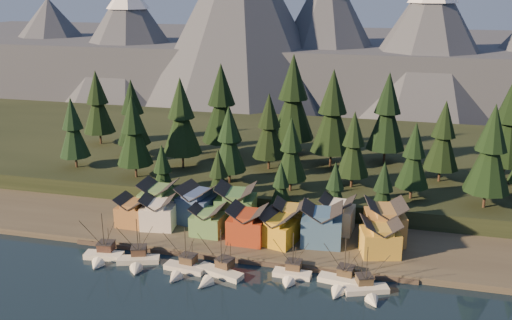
% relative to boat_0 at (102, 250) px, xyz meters
% --- Properties ---
extents(ground, '(500.00, 500.00, 0.00)m').
position_rel_boat_0_xyz_m(ground, '(29.99, -8.58, -2.45)').
color(ground, black).
rests_on(ground, ground).
extents(shore_strip, '(400.00, 50.00, 1.50)m').
position_rel_boat_0_xyz_m(shore_strip, '(29.99, 31.42, -1.70)').
color(shore_strip, '#3D372C').
rests_on(shore_strip, ground).
extents(hillside, '(420.00, 100.00, 6.00)m').
position_rel_boat_0_xyz_m(hillside, '(29.99, 81.42, 0.55)').
color(hillside, black).
rests_on(hillside, ground).
extents(dock, '(80.00, 4.00, 1.00)m').
position_rel_boat_0_xyz_m(dock, '(29.99, 7.92, -1.95)').
color(dock, '#4F4338').
rests_on(dock, ground).
extents(mountain_ridge, '(560.00, 190.00, 90.00)m').
position_rel_boat_0_xyz_m(mountain_ridge, '(25.79, 205.01, 23.60)').
color(mountain_ridge, '#4D5463').
rests_on(mountain_ridge, ground).
extents(boat_0, '(9.36, 10.02, 12.06)m').
position_rel_boat_0_xyz_m(boat_0, '(0.00, 0.00, 0.00)').
color(boat_0, white).
rests_on(boat_0, ground).
extents(boat_1, '(10.15, 10.67, 11.58)m').
position_rel_boat_0_xyz_m(boat_1, '(8.83, -0.05, -0.22)').
color(boat_1, beige).
rests_on(boat_1, ground).
extents(boat_2, '(9.84, 10.49, 11.18)m').
position_rel_boat_0_xyz_m(boat_2, '(19.97, -1.06, -0.32)').
color(boat_2, beige).
rests_on(boat_2, ground).
extents(boat_3, '(11.44, 11.90, 11.64)m').
position_rel_boat_0_xyz_m(boat_3, '(27.80, -1.27, -0.35)').
color(boat_3, beige).
rests_on(boat_3, ground).
extents(boat_4, '(8.50, 9.22, 11.09)m').
position_rel_boat_0_xyz_m(boat_4, '(43.50, 2.23, -0.21)').
color(boat_4, white).
rests_on(boat_4, ground).
extents(boat_5, '(11.14, 11.86, 11.36)m').
position_rel_boat_0_xyz_m(boat_5, '(54.35, 1.61, -0.40)').
color(boat_5, white).
rests_on(boat_5, ground).
extents(boat_6, '(9.74, 10.22, 10.96)m').
position_rel_boat_0_xyz_m(boat_6, '(59.85, -0.45, -0.36)').
color(boat_6, silver).
rests_on(boat_6, ground).
extents(house_front_0, '(7.80, 7.39, 7.64)m').
position_rel_boat_0_xyz_m(house_front_0, '(-0.09, 16.86, 3.06)').
color(house_front_0, olive).
rests_on(house_front_0, shore_strip).
extents(house_front_1, '(8.98, 8.70, 8.32)m').
position_rel_boat_0_xyz_m(house_front_1, '(6.69, 17.07, 3.42)').
color(house_front_1, silver).
rests_on(house_front_1, shore_strip).
extents(house_front_2, '(7.73, 7.79, 7.35)m').
position_rel_boat_0_xyz_m(house_front_2, '(19.90, 16.57, 2.91)').
color(house_front_2, '#558749').
rests_on(house_front_2, shore_strip).
extents(house_front_3, '(8.81, 8.42, 8.73)m').
position_rel_boat_0_xyz_m(house_front_3, '(30.38, 14.85, 3.63)').
color(house_front_3, maroon).
rests_on(house_front_3, shore_strip).
extents(house_front_4, '(9.38, 9.81, 7.77)m').
position_rel_boat_0_xyz_m(house_front_4, '(37.82, 15.42, 3.13)').
color(house_front_4, gold).
rests_on(house_front_4, shore_strip).
extents(house_front_5, '(9.93, 9.16, 9.75)m').
position_rel_boat_0_xyz_m(house_front_5, '(47.72, 17.77, 4.17)').
color(house_front_5, '#365A80').
rests_on(house_front_5, shore_strip).
extents(house_front_6, '(10.08, 9.75, 8.38)m').
position_rel_boat_0_xyz_m(house_front_6, '(61.30, 15.63, 3.45)').
color(house_front_6, gold).
rests_on(house_front_6, shore_strip).
extents(house_back_0, '(9.04, 8.69, 9.68)m').
position_rel_boat_0_xyz_m(house_back_0, '(3.95, 23.57, 4.13)').
color(house_back_0, '#588447').
rests_on(house_back_0, shore_strip).
extents(house_back_1, '(10.26, 10.35, 9.76)m').
position_rel_boat_0_xyz_m(house_back_1, '(15.03, 22.66, 4.17)').
color(house_back_1, '#334779').
rests_on(house_back_1, shore_strip).
extents(house_back_2, '(10.27, 9.54, 10.22)m').
position_rel_boat_0_xyz_m(house_back_2, '(24.79, 24.39, 4.42)').
color(house_back_2, '#41723D').
rests_on(house_back_2, shore_strip).
extents(house_back_3, '(8.16, 7.32, 8.07)m').
position_rel_boat_0_xyz_m(house_back_3, '(39.41, 22.28, 3.29)').
color(house_back_3, gold).
rests_on(house_back_3, shore_strip).
extents(house_back_4, '(8.65, 8.36, 8.76)m').
position_rel_boat_0_xyz_m(house_back_4, '(50.34, 26.02, 3.65)').
color(house_back_4, silver).
rests_on(house_back_4, shore_strip).
extents(house_back_5, '(10.78, 10.86, 10.14)m').
position_rel_boat_0_xyz_m(house_back_5, '(62.01, 22.51, 4.37)').
color(house_back_5, '#A6783B').
rests_on(house_back_5, shore_strip).
extents(tree_hill_0, '(9.43, 9.43, 21.96)m').
position_rel_boat_0_xyz_m(tree_hill_0, '(-32.01, 43.42, 15.55)').
color(tree_hill_0, '#332319').
rests_on(tree_hill_0, hillside).
extents(tree_hill_1, '(10.87, 10.87, 25.33)m').
position_rel_boat_0_xyz_m(tree_hill_1, '(-20.01, 59.42, 17.39)').
color(tree_hill_1, '#332319').
rests_on(tree_hill_1, hillside).
extents(tree_hill_2, '(10.51, 10.51, 24.48)m').
position_rel_boat_0_xyz_m(tree_hill_2, '(-10.01, 39.42, 16.93)').
color(tree_hill_2, '#332319').
rests_on(tree_hill_2, hillside).
extents(tree_hill_3, '(12.01, 12.01, 27.97)m').
position_rel_boat_0_xyz_m(tree_hill_3, '(-0.01, 51.42, 18.84)').
color(tree_hill_3, '#332319').
rests_on(tree_hill_3, hillside).
extents(tree_hill_4, '(13.07, 13.07, 30.44)m').
position_rel_boat_0_xyz_m(tree_hill_4, '(7.99, 66.42, 20.19)').
color(tree_hill_4, '#332319').
rests_on(tree_hill_4, hillside).
extents(tree_hill_5, '(9.58, 9.58, 22.32)m').
position_rel_boat_0_xyz_m(tree_hill_5, '(17.99, 41.42, 15.75)').
color(tree_hill_5, '#332319').
rests_on(tree_hill_5, hillside).
extents(tree_hill_6, '(10.11, 10.11, 23.56)m').
position_rel_boat_0_xyz_m(tree_hill_6, '(25.99, 56.42, 16.43)').
color(tree_hill_6, '#332319').
rests_on(tree_hill_6, hillside).
extents(tree_hill_7, '(8.85, 8.85, 20.62)m').
position_rel_boat_0_xyz_m(tree_hill_7, '(35.99, 39.42, 14.82)').
color(tree_hill_7, '#332319').
rests_on(tree_hill_7, hillside).
extents(tree_hill_8, '(13.02, 13.02, 30.34)m').
position_rel_boat_0_xyz_m(tree_hill_8, '(43.99, 63.42, 20.14)').
color(tree_hill_8, '#332319').
rests_on(tree_hill_8, hillside).
extents(tree_hill_9, '(9.30, 9.30, 21.67)m').
position_rel_boat_0_xyz_m(tree_hill_9, '(51.99, 46.42, 15.39)').
color(tree_hill_9, '#332319').
rests_on(tree_hill_9, hillside).
extents(tree_hill_10, '(12.38, 12.38, 28.83)m').
position_rel_boat_0_xyz_m(tree_hill_10, '(59.99, 71.42, 19.31)').
color(tree_hill_10, '#332319').
rests_on(tree_hill_10, hillside).
extents(tree_hill_11, '(8.91, 8.91, 20.75)m').
position_rel_boat_0_xyz_m(tree_hill_11, '(67.99, 41.42, 14.89)').
color(tree_hill_11, '#332319').
rests_on(tree_hill_11, hillside).
extents(tree_hill_12, '(10.16, 10.16, 23.66)m').
position_rel_boat_0_xyz_m(tree_hill_12, '(75.99, 57.42, 16.48)').
color(tree_hill_12, '#332319').
rests_on(tree_hill_12, hillside).
extents(tree_hill_13, '(11.55, 11.55, 26.90)m').
position_rel_boat_0_xyz_m(tree_hill_13, '(85.99, 39.42, 18.26)').
color(tree_hill_13, '#332319').
rests_on(tree_hill_13, hillside).
extents(tree_hill_14, '(13.09, 13.09, 30.49)m').
position_rel_boat_0_xyz_m(tree_hill_14, '(93.99, 63.42, 20.22)').
color(tree_hill_14, '#332319').
rests_on(tree_hill_14, hillside).
extents(tree_hill_15, '(14.26, 14.26, 33.23)m').
position_rel_boat_0_xyz_m(tree_hill_15, '(29.99, 73.42, 21.72)').
color(tree_hill_15, '#332319').
rests_on(tree_hill_15, hillside).
extents(tree_hill_16, '(11.19, 11.19, 26.07)m').
position_rel_boat_0_xyz_m(tree_hill_16, '(-38.01, 69.42, 17.80)').
color(tree_hill_16, '#332319').
rests_on(tree_hill_16, hillside).
extents(tree_shore_0, '(7.51, 7.51, 17.49)m').
position_rel_boat_0_xyz_m(tree_shore_0, '(1.99, 31.42, 8.60)').
color(tree_shore_0, '#332319').
rests_on(tree_shore_0, shore_strip).
extents(tree_shore_1, '(7.46, 7.46, 17.38)m').
position_rel_boat_0_xyz_m(tree_shore_1, '(17.99, 31.42, 8.54)').
color(tree_shore_1, '#332319').
rests_on(tree_shore_1, shore_strip).
extents(tree_shore_2, '(6.48, 6.48, 15.10)m').
position_rel_boat_0_xyz_m(tree_shore_2, '(34.99, 31.42, 7.29)').
color(tree_shore_2, '#332319').
rests_on(tree_shore_2, shore_strip).
extents(tree_shore_3, '(6.99, 6.99, 16.29)m').
position_rel_boat_0_xyz_m(tree_shore_3, '(48.99, 31.42, 7.94)').
color(tree_shore_3, '#332319').
rests_on(tree_shore_3, shore_strip).
extents(tree_shore_4, '(7.42, 7.42, 17.29)m').
position_rel_boat_0_xyz_m(tree_shore_4, '(60.99, 31.42, 8.49)').
color(tree_shore_4, '#332319').
rests_on(tree_shore_4, shore_strip).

